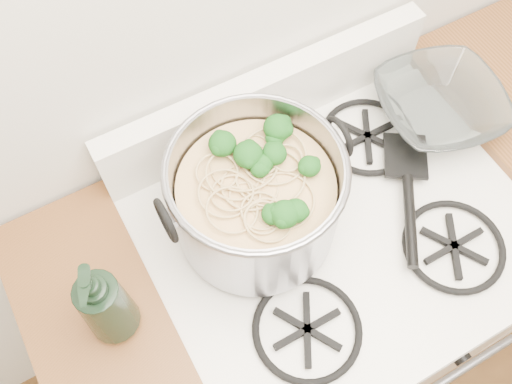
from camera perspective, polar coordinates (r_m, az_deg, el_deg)
name	(u,v)px	position (r m, az deg, el deg)	size (l,w,h in m)	color
gas_range	(318,300)	(1.60, 6.25, -10.72)	(0.76, 0.66, 0.92)	white
stock_pot	(256,199)	(1.05, 0.00, -0.68)	(0.35, 0.32, 0.22)	#9999A2
spatula	(406,154)	(1.24, 14.79, 3.67)	(0.29, 0.31, 0.02)	black
glass_bowl	(437,110)	(1.33, 17.62, 7.83)	(0.11, 0.11, 0.03)	white
bottle	(102,302)	(0.99, -15.12, -10.53)	(0.09, 0.09, 0.24)	black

